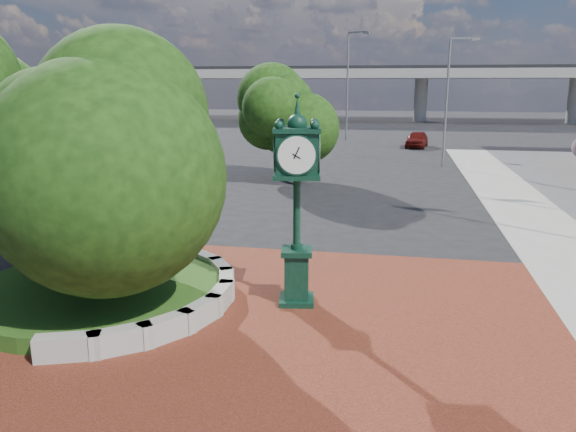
# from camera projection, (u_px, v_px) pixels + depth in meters

# --- Properties ---
(ground) EXTENTS (200.00, 200.00, 0.00)m
(ground) POSITION_uv_depth(u_px,v_px,m) (295.00, 315.00, 13.04)
(ground) COLOR black
(ground) RESTS_ON ground
(plaza) EXTENTS (12.00, 12.00, 0.04)m
(plaza) POSITION_uv_depth(u_px,v_px,m) (286.00, 333.00, 12.08)
(plaza) COLOR #5F2916
(plaza) RESTS_ON ground
(planter_wall) EXTENTS (2.96, 6.77, 0.54)m
(planter_wall) POSITION_uv_depth(u_px,v_px,m) (184.00, 296.00, 13.49)
(planter_wall) COLOR #9E9B93
(planter_wall) RESTS_ON ground
(grass_bed) EXTENTS (6.10, 6.10, 0.40)m
(grass_bed) POSITION_uv_depth(u_px,v_px,m) (97.00, 292.00, 13.93)
(grass_bed) COLOR #1E4213
(grass_bed) RESTS_ON ground
(overpass) EXTENTS (90.00, 12.00, 7.50)m
(overpass) POSITION_uv_depth(u_px,v_px,m) (384.00, 74.00, 78.40)
(overpass) COLOR #9E9B93
(overpass) RESTS_ON ground
(tree_planter) EXTENTS (5.20, 5.20, 6.33)m
(tree_planter) POSITION_uv_depth(u_px,v_px,m) (85.00, 150.00, 13.12)
(tree_planter) COLOR #38281C
(tree_planter) RESTS_ON ground
(tree_street) EXTENTS (4.40, 4.40, 5.45)m
(tree_street) POSITION_uv_depth(u_px,v_px,m) (282.00, 122.00, 30.23)
(tree_street) COLOR #38281C
(tree_street) RESTS_ON ground
(post_clock) EXTENTS (1.16, 1.16, 4.96)m
(post_clock) POSITION_uv_depth(u_px,v_px,m) (297.00, 194.00, 13.10)
(post_clock) COLOR black
(post_clock) RESTS_ON ground
(parked_car) EXTENTS (2.18, 4.16, 1.35)m
(parked_car) POSITION_uv_depth(u_px,v_px,m) (417.00, 139.00, 46.95)
(parked_car) COLOR #53100B
(parked_car) RESTS_ON ground
(street_lamp_near) EXTENTS (1.79, 0.34, 8.00)m
(street_lamp_near) POSITION_uv_depth(u_px,v_px,m) (450.00, 92.00, 35.19)
(street_lamp_near) COLOR slate
(street_lamp_near) RESTS_ON ground
(street_lamp_far) EXTENTS (2.06, 1.07, 9.77)m
(street_lamp_far) POSITION_uv_depth(u_px,v_px,m) (350.00, 78.00, 51.56)
(street_lamp_far) COLOR slate
(street_lamp_far) RESTS_ON ground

